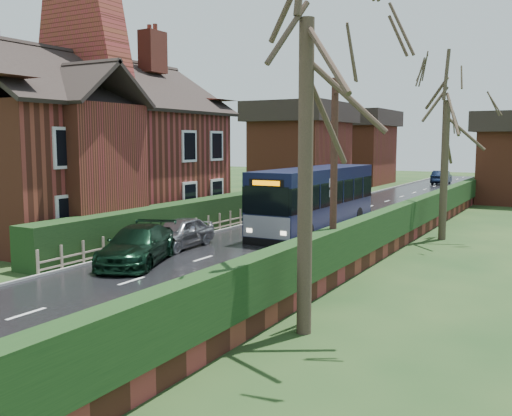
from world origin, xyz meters
The scene contains 17 objects.
ground centered at (0.00, 0.00, 0.00)m, with size 140.00×140.00×0.00m, color #374D21.
road centered at (0.00, 10.00, 0.01)m, with size 6.00×100.00×0.02m, color black.
pavement centered at (4.25, 10.00, 0.07)m, with size 2.50×100.00×0.14m, color slate.
kerb_right centered at (3.05, 10.00, 0.07)m, with size 0.12×100.00×0.14m, color gray.
kerb_left centered at (-3.05, 10.00, 0.05)m, with size 0.12×100.00×0.10m, color gray.
front_hedge centered at (-3.90, 5.00, 0.80)m, with size 1.20×16.00×1.60m, color black.
picket_fence centered at (-3.15, 5.00, 0.45)m, with size 0.10×16.00×0.90m, color gray, non-canonical shape.
right_wall_hedge centered at (5.80, 10.00, 1.02)m, with size 0.60×50.00×1.80m.
brick_house centered at (-8.73, 4.78, 4.38)m, with size 9.30×14.60×10.30m.
bus centered at (0.92, 10.48, 1.56)m, with size 2.39×10.35×3.14m.
car_silver centered at (-2.13, 3.34, 0.65)m, with size 1.53×3.80×1.30m, color #A6A5A9.
car_green centered at (-1.60, 0.16, 0.69)m, with size 1.92×4.72×1.37m, color black.
car_distant centered at (-0.06, 45.40, 0.70)m, with size 1.48×4.25×1.40m, color black.
bus_stop_sign centered at (3.64, 6.00, 1.98)m, with size 0.17×0.45×3.01m.
telegraph_pole centered at (5.80, 0.62, 3.20)m, with size 0.41×0.77×6.33m.
tree_right_far centered at (7.00, 10.97, 6.68)m, with size 4.63×4.63×8.95m.
tree_house_side centered at (-12.41, 13.62, 7.53)m, with size 4.43×4.43×10.08m.
Camera 1 is at (12.22, -15.54, 4.47)m, focal length 40.00 mm.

